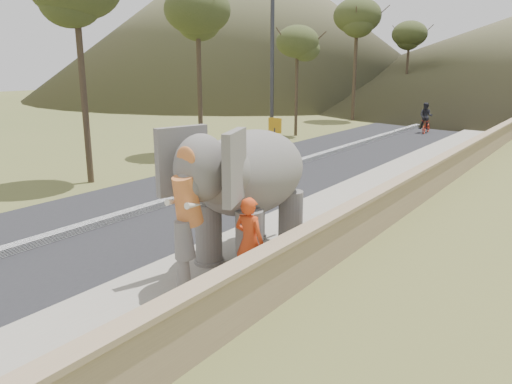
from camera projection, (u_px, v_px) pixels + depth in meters
ground at (125, 327)px, 8.74m from camera, size 160.00×160.00×0.00m
road at (239, 182)px, 19.45m from camera, size 7.00×120.00×0.03m
median at (239, 180)px, 19.43m from camera, size 0.35×120.00×0.22m
walkway at (359, 200)px, 16.65m from camera, size 3.00×120.00×0.15m
parapet at (409, 194)px, 15.62m from camera, size 0.30×120.00×1.10m
lamppost at (279, 54)px, 19.89m from camera, size 1.76×0.36×8.00m
signboard at (275, 137)px, 20.17m from camera, size 0.60×0.08×2.40m
hill_left at (243, 17)px, 70.79m from camera, size 60.00×60.00×22.00m
elephant_and_man at (251, 191)px, 11.33m from camera, size 2.49×4.38×3.07m
motorcyclist at (426, 121)px, 33.30m from camera, size 0.91×1.75×2.04m
trees at (472, 71)px, 30.42m from camera, size 48.08×41.30×9.86m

